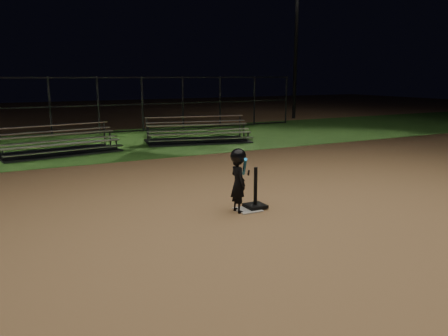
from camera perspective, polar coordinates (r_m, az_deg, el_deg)
ground at (r=8.72m, az=3.04°, el=-5.38°), size 80.00×80.00×0.00m
grass_strip at (r=17.87m, az=-13.43°, el=3.18°), size 60.00×8.00×0.01m
home_plate at (r=8.71m, az=3.04°, el=-5.30°), size 0.45×0.45×0.02m
batting_tee at (r=8.79m, az=3.99°, el=-4.07°), size 0.38×0.38×0.80m
child_batter at (r=8.45m, az=1.82°, el=-1.35°), size 0.42×0.62×1.23m
bleacher_left at (r=15.87m, az=-20.17°, el=2.41°), size 3.99×2.40×0.92m
bleacher_right at (r=17.55m, az=-3.35°, el=3.96°), size 4.26×2.71×0.97m
backstop_fence at (r=20.66m, az=-15.66°, el=7.65°), size 20.08×0.08×2.50m
light_pole_right at (r=27.54m, az=9.23°, el=16.54°), size 0.90×0.53×8.30m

